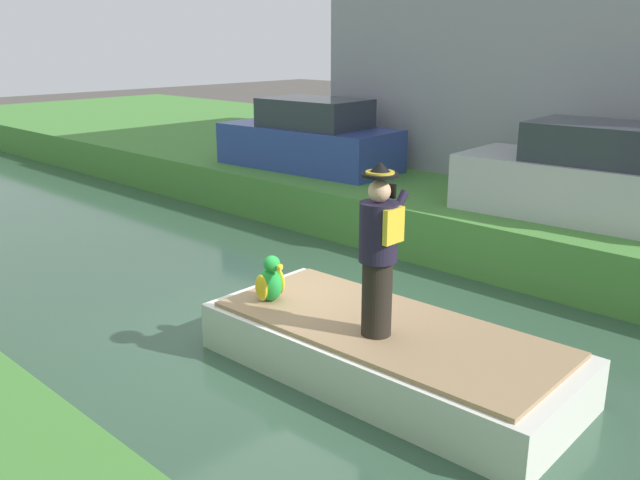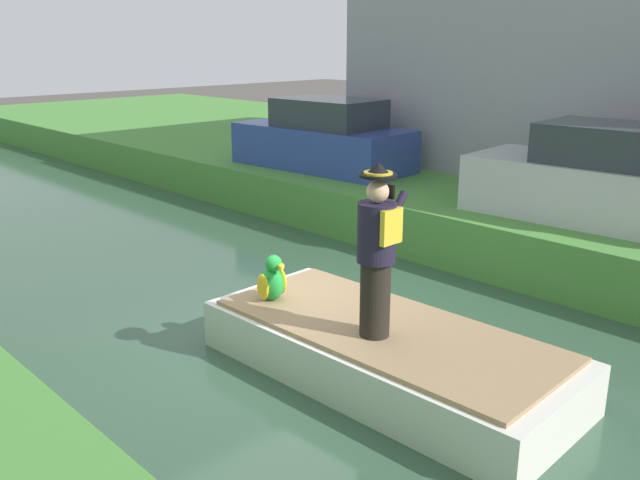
{
  "view_description": "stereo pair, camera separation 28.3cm",
  "coord_description": "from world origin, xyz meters",
  "px_view_note": "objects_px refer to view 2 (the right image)",
  "views": [
    {
      "loc": [
        -5.44,
        -5.86,
        3.74
      ],
      "look_at": [
        -0.32,
        -0.97,
        1.61
      ],
      "focal_mm": 37.96,
      "sensor_mm": 36.0,
      "label": 1
    },
    {
      "loc": [
        -5.24,
        -6.07,
        3.74
      ],
      "look_at": [
        -0.32,
        -0.97,
        1.61
      ],
      "focal_mm": 37.96,
      "sensor_mm": 36.0,
      "label": 2
    }
  ],
  "objects_px": {
    "boat": "(385,352)",
    "parked_car_silver": "(605,181)",
    "parked_car_blue": "(323,139)",
    "person_pirate": "(377,252)",
    "parrot_plush": "(272,281)"
  },
  "relations": [
    {
      "from": "parked_car_silver",
      "to": "parked_car_blue",
      "type": "bearing_deg",
      "value": 90.0
    },
    {
      "from": "person_pirate",
      "to": "parrot_plush",
      "type": "bearing_deg",
      "value": 79.49
    },
    {
      "from": "boat",
      "to": "parrot_plush",
      "type": "distance_m",
      "value": 1.61
    },
    {
      "from": "boat",
      "to": "person_pirate",
      "type": "xyz_separation_m",
      "value": [
        -0.25,
        -0.06,
        1.23
      ]
    },
    {
      "from": "person_pirate",
      "to": "parked_car_blue",
      "type": "height_order",
      "value": "person_pirate"
    },
    {
      "from": "parrot_plush",
      "to": "parked_car_blue",
      "type": "bearing_deg",
      "value": 40.75
    },
    {
      "from": "parrot_plush",
      "to": "parked_car_blue",
      "type": "xyz_separation_m",
      "value": [
        5.38,
        4.64,
        0.67
      ]
    },
    {
      "from": "person_pirate",
      "to": "parked_car_silver",
      "type": "height_order",
      "value": "person_pirate"
    },
    {
      "from": "person_pirate",
      "to": "parrot_plush",
      "type": "distance_m",
      "value": 1.67
    },
    {
      "from": "person_pirate",
      "to": "parrot_plush",
      "type": "height_order",
      "value": "person_pirate"
    },
    {
      "from": "parrot_plush",
      "to": "parked_car_silver",
      "type": "relative_size",
      "value": 0.14
    },
    {
      "from": "parked_car_blue",
      "to": "person_pirate",
      "type": "bearing_deg",
      "value": -130.43
    },
    {
      "from": "boat",
      "to": "parked_car_blue",
      "type": "bearing_deg",
      "value": 50.65
    },
    {
      "from": "boat",
      "to": "parked_car_silver",
      "type": "relative_size",
      "value": 1.03
    },
    {
      "from": "parrot_plush",
      "to": "boat",
      "type": "bearing_deg",
      "value": -75.4
    }
  ]
}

